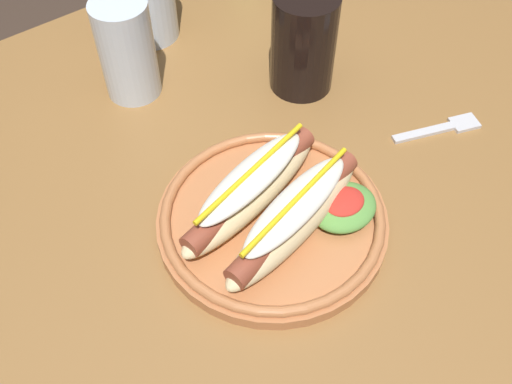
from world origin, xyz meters
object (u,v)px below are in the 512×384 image
object	(u,v)px
fork	(443,128)
soda_cup	(304,43)
hot_dog_plate	(275,211)
extra_cup	(127,50)

from	to	relation	value
fork	soda_cup	distance (m)	0.21
soda_cup	hot_dog_plate	bearing A→B (deg)	-136.90
fork	extra_cup	world-z (taller)	extra_cup
hot_dog_plate	soda_cup	size ratio (longest dim) A/B	1.89
hot_dog_plate	soda_cup	bearing A→B (deg)	43.10
hot_dog_plate	extra_cup	world-z (taller)	extra_cup
fork	hot_dog_plate	bearing A→B (deg)	-163.07
fork	soda_cup	world-z (taller)	soda_cup
hot_dog_plate	extra_cup	distance (m)	0.30
hot_dog_plate	fork	size ratio (longest dim) A/B	2.18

